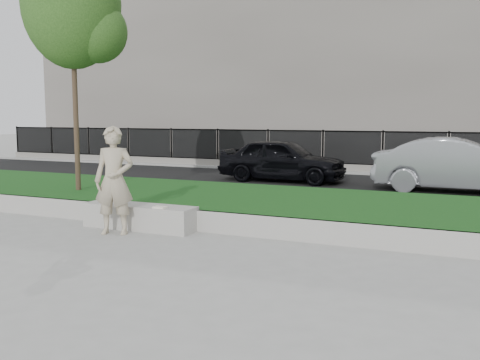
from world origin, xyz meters
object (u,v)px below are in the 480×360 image
at_px(stone_bench, 140,217).
at_px(young_tree, 76,10).
at_px(car_dark, 282,160).
at_px(car_silver, 459,165).
at_px(book, 160,207).
at_px(man, 114,180).

height_order(stone_bench, young_tree, young_tree).
bearing_deg(car_dark, car_silver, -93.59).
height_order(young_tree, car_silver, young_tree).
bearing_deg(car_silver, book, 146.64).
xyz_separation_m(stone_bench, car_silver, (5.38, 7.37, 0.56)).
bearing_deg(car_dark, man, 179.28).
relative_size(man, car_dark, 0.48).
height_order(book, car_silver, car_silver).
relative_size(car_dark, car_silver, 0.90).
distance_m(man, young_tree, 4.85).
height_order(man, car_dark, man).
xyz_separation_m(man, book, (0.70, 0.40, -0.51)).
height_order(man, car_silver, man).
bearing_deg(car_dark, book, -175.75).
distance_m(man, car_silver, 9.66).
distance_m(stone_bench, car_dark, 7.81).
relative_size(man, car_silver, 0.43).
bearing_deg(car_dark, young_tree, 156.95).
bearing_deg(man, book, 9.77).
relative_size(stone_bench, car_silver, 0.50).
distance_m(book, young_tree, 5.47).
bearing_deg(car_silver, car_dark, 84.71).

